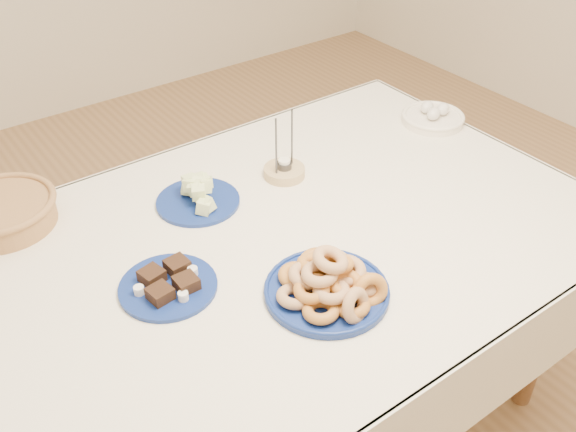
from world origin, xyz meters
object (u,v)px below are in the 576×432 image
object	(u,v)px
wicker_basket	(1,211)
donut_platter	(329,284)
candle_holder	(284,170)
melon_plate	(198,195)
brownie_plate	(169,284)
dining_table	(277,270)
egg_bowl	(433,117)

from	to	relation	value
wicker_basket	donut_platter	bearing A→B (deg)	-54.10
donut_platter	wicker_basket	bearing A→B (deg)	125.90
donut_platter	candle_holder	world-z (taller)	candle_holder
donut_platter	candle_holder	distance (m)	0.51
melon_plate	brownie_plate	distance (m)	0.34
dining_table	brownie_plate	xyz separation A→B (m)	(-0.30, -0.00, 0.12)
dining_table	brownie_plate	distance (m)	0.33
melon_plate	candle_holder	world-z (taller)	candle_holder
brownie_plate	donut_platter	bearing A→B (deg)	-39.76
donut_platter	egg_bowl	distance (m)	0.90
melon_plate	candle_holder	xyz separation A→B (m)	(0.27, -0.03, -0.01)
dining_table	brownie_plate	world-z (taller)	brownie_plate
brownie_plate	candle_holder	world-z (taller)	candle_holder
brownie_plate	egg_bowl	distance (m)	1.09
dining_table	wicker_basket	bearing A→B (deg)	138.89
dining_table	egg_bowl	world-z (taller)	egg_bowl
melon_plate	brownie_plate	size ratio (longest dim) A/B	1.00
dining_table	candle_holder	distance (m)	0.32
wicker_basket	egg_bowl	bearing A→B (deg)	-11.61
candle_holder	egg_bowl	world-z (taller)	candle_holder
wicker_basket	egg_bowl	distance (m)	1.33
dining_table	melon_plate	size ratio (longest dim) A/B	6.94
donut_platter	egg_bowl	bearing A→B (deg)	28.79
donut_platter	egg_bowl	world-z (taller)	donut_platter
dining_table	brownie_plate	bearing A→B (deg)	-179.10
donut_platter	melon_plate	world-z (taller)	donut_platter
candle_holder	dining_table	bearing A→B (deg)	-129.89
egg_bowl	melon_plate	bearing A→B (deg)	176.36
candle_holder	wicker_basket	bearing A→B (deg)	161.45
brownie_plate	egg_bowl	size ratio (longest dim) A/B	0.94
candle_holder	egg_bowl	distance (m)	0.58
dining_table	melon_plate	xyz separation A→B (m)	(-0.08, 0.25, 0.13)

